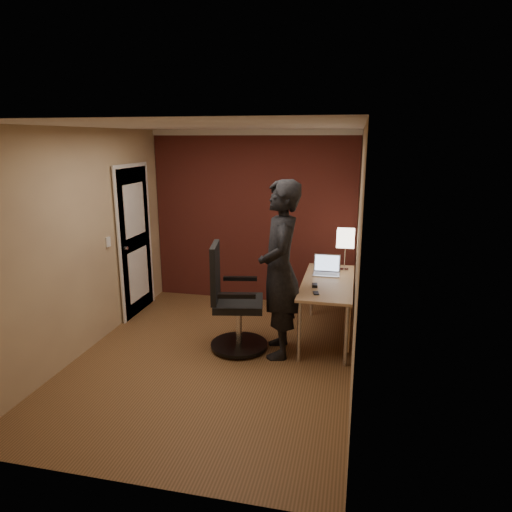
{
  "coord_description": "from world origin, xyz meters",
  "views": [
    {
      "loc": [
        1.46,
        -4.47,
        2.39
      ],
      "look_at": [
        0.35,
        0.55,
        1.05
      ],
      "focal_mm": 32.0,
      "sensor_mm": 36.0,
      "label": 1
    }
  ],
  "objects_px": {
    "desk_lamp": "(346,239)",
    "mouse": "(315,285)",
    "laptop": "(327,269)",
    "office_chair": "(232,305)",
    "phone": "(316,293)",
    "person": "(280,270)",
    "desk": "(334,291)"
  },
  "relations": [
    {
      "from": "desk",
      "to": "office_chair",
      "type": "relative_size",
      "value": 1.23
    },
    {
      "from": "desk",
      "to": "phone",
      "type": "height_order",
      "value": "phone"
    },
    {
      "from": "desk",
      "to": "laptop",
      "type": "bearing_deg",
      "value": 110.53
    },
    {
      "from": "mouse",
      "to": "office_chair",
      "type": "height_order",
      "value": "office_chair"
    },
    {
      "from": "laptop",
      "to": "person",
      "type": "bearing_deg",
      "value": -119.03
    },
    {
      "from": "desk",
      "to": "office_chair",
      "type": "height_order",
      "value": "office_chair"
    },
    {
      "from": "desk",
      "to": "office_chair",
      "type": "distance_m",
      "value": 1.24
    },
    {
      "from": "desk_lamp",
      "to": "phone",
      "type": "distance_m",
      "value": 1.11
    },
    {
      "from": "laptop",
      "to": "mouse",
      "type": "bearing_deg",
      "value": -99.78
    },
    {
      "from": "desk_lamp",
      "to": "mouse",
      "type": "relative_size",
      "value": 5.35
    },
    {
      "from": "desk",
      "to": "laptop",
      "type": "xyz_separation_m",
      "value": [
        -0.11,
        0.3,
        0.19
      ]
    },
    {
      "from": "desk_lamp",
      "to": "laptop",
      "type": "distance_m",
      "value": 0.46
    },
    {
      "from": "desk",
      "to": "person",
      "type": "bearing_deg",
      "value": -137.4
    },
    {
      "from": "desk_lamp",
      "to": "person",
      "type": "height_order",
      "value": "person"
    },
    {
      "from": "desk_lamp",
      "to": "phone",
      "type": "xyz_separation_m",
      "value": [
        -0.27,
        -1.0,
        -0.41
      ]
    },
    {
      "from": "mouse",
      "to": "office_chair",
      "type": "xyz_separation_m",
      "value": [
        -0.91,
        -0.28,
        -0.21
      ]
    },
    {
      "from": "mouse",
      "to": "laptop",
      "type": "bearing_deg",
      "value": 72.83
    },
    {
      "from": "laptop",
      "to": "desk",
      "type": "bearing_deg",
      "value": -69.47
    },
    {
      "from": "laptop",
      "to": "office_chair",
      "type": "height_order",
      "value": "office_chair"
    },
    {
      "from": "desk",
      "to": "phone",
      "type": "xyz_separation_m",
      "value": [
        -0.17,
        -0.49,
        0.13
      ]
    },
    {
      "from": "desk_lamp",
      "to": "laptop",
      "type": "xyz_separation_m",
      "value": [
        -0.21,
        -0.21,
        -0.35
      ]
    },
    {
      "from": "laptop",
      "to": "office_chair",
      "type": "distance_m",
      "value": 1.33
    },
    {
      "from": "desk",
      "to": "person",
      "type": "xyz_separation_m",
      "value": [
        -0.57,
        -0.53,
        0.38
      ]
    },
    {
      "from": "office_chair",
      "to": "laptop",
      "type": "bearing_deg",
      "value": 39.92
    },
    {
      "from": "laptop",
      "to": "desk_lamp",
      "type": "bearing_deg",
      "value": 44.6
    },
    {
      "from": "laptop",
      "to": "phone",
      "type": "xyz_separation_m",
      "value": [
        -0.06,
        -0.79,
        -0.06
      ]
    },
    {
      "from": "office_chair",
      "to": "person",
      "type": "height_order",
      "value": "person"
    },
    {
      "from": "phone",
      "to": "office_chair",
      "type": "bearing_deg",
      "value": 170.78
    },
    {
      "from": "mouse",
      "to": "phone",
      "type": "height_order",
      "value": "mouse"
    },
    {
      "from": "office_chair",
      "to": "person",
      "type": "xyz_separation_m",
      "value": [
        0.55,
        0.01,
        0.44
      ]
    },
    {
      "from": "phone",
      "to": "mouse",
      "type": "bearing_deg",
      "value": 86.42
    },
    {
      "from": "laptop",
      "to": "person",
      "type": "height_order",
      "value": "person"
    }
  ]
}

